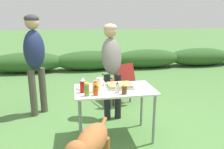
% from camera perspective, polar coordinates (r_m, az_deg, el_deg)
% --- Properties ---
extents(ground_plane, '(60.00, 60.00, 0.00)m').
position_cam_1_polar(ground_plane, '(3.34, 0.65, -15.91)').
color(ground_plane, '#4C7A3D').
extents(shrub_hedge, '(14.40, 0.90, 0.63)m').
position_cam_1_polar(shrub_hedge, '(7.33, -5.79, 3.70)').
color(shrub_hedge, '#2D5623').
rests_on(shrub_hedge, ground).
extents(folding_table, '(1.10, 0.64, 0.74)m').
position_cam_1_polar(folding_table, '(3.05, 0.69, -5.13)').
color(folding_table, white).
rests_on(folding_table, ground).
extents(food_tray, '(0.37, 0.29, 0.06)m').
position_cam_1_polar(food_tray, '(3.08, 2.00, -2.94)').
color(food_tray, '#9E9EA3').
rests_on(food_tray, folding_table).
extents(plate_stack, '(0.23, 0.23, 0.03)m').
position_cam_1_polar(plate_stack, '(3.06, -7.21, -3.37)').
color(plate_stack, white).
rests_on(plate_stack, folding_table).
extents(mixing_bowl, '(0.18, 0.18, 0.09)m').
position_cam_1_polar(mixing_bowl, '(3.16, -3.48, -2.13)').
color(mixing_bowl, '#ADBC99').
rests_on(mixing_bowl, folding_table).
extents(paper_cup_stack, '(0.08, 0.08, 0.17)m').
position_cam_1_polar(paper_cup_stack, '(2.96, -3.25, -2.46)').
color(paper_cup_stack, white).
rests_on(paper_cup_stack, folding_table).
extents(beer_bottle, '(0.07, 0.07, 0.14)m').
position_cam_1_polar(beer_bottle, '(2.81, 3.24, -3.79)').
color(beer_bottle, brown).
rests_on(beer_bottle, folding_table).
extents(mustard_bottle, '(0.08, 0.08, 0.16)m').
position_cam_1_polar(mustard_bottle, '(2.88, -4.35, -3.13)').
color(mustard_bottle, yellow).
rests_on(mustard_bottle, folding_table).
extents(ketchup_bottle, '(0.08, 0.08, 0.20)m').
position_cam_1_polar(ketchup_bottle, '(2.88, -7.61, -2.83)').
color(ketchup_bottle, red).
rests_on(ketchup_bottle, folding_table).
extents(relish_jar, '(0.06, 0.06, 0.17)m').
position_cam_1_polar(relish_jar, '(2.75, -6.60, -3.90)').
color(relish_jar, olive).
rests_on(relish_jar, folding_table).
extents(hot_sauce_bottle, '(0.07, 0.07, 0.14)m').
position_cam_1_polar(hot_sauce_bottle, '(2.77, -4.25, -4.14)').
color(hot_sauce_bottle, '#CC4214').
rests_on(hot_sauce_bottle, folding_table).
extents(mayo_bottle, '(0.06, 0.06, 0.16)m').
position_cam_1_polar(mayo_bottle, '(2.83, 1.41, -3.46)').
color(mayo_bottle, silver).
rests_on(mayo_bottle, folding_table).
extents(standing_person_in_gray_fleece, '(0.34, 0.46, 1.60)m').
position_cam_1_polar(standing_person_in_gray_fleece, '(3.66, -0.14, 3.91)').
color(standing_person_in_gray_fleece, black).
rests_on(standing_person_in_gray_fleece, ground).
extents(standing_person_in_red_jacket, '(0.46, 0.46, 1.75)m').
position_cam_1_polar(standing_person_in_red_jacket, '(3.96, -19.54, 5.00)').
color(standing_person_in_red_jacket, '#4C473D').
rests_on(standing_person_in_red_jacket, ground).
extents(dog, '(0.53, 0.87, 0.71)m').
position_cam_1_polar(dog, '(2.23, -5.80, -18.24)').
color(dog, '#9E5B2D').
rests_on(dog, ground).
extents(camp_chair_green_behind_table, '(0.63, 0.71, 0.83)m').
position_cam_1_polar(camp_chair_green_behind_table, '(4.39, 2.03, -1.61)').
color(camp_chair_green_behind_table, maroon).
rests_on(camp_chair_green_behind_table, ground).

